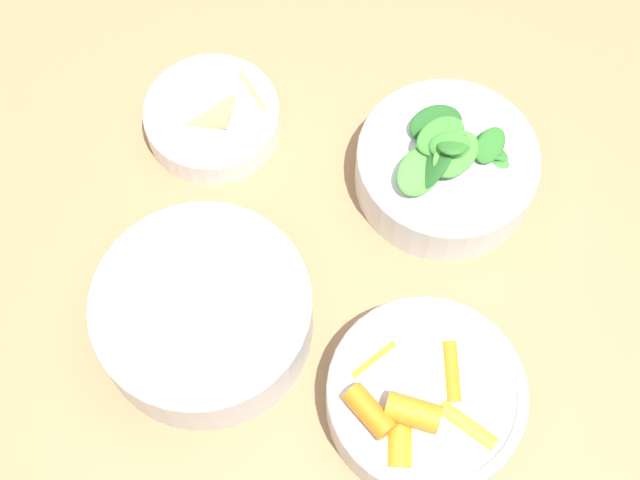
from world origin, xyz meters
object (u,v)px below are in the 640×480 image
Objects in this scene: bowl_greens at (447,166)px; bowl_cookies at (212,117)px; bowl_carrots at (424,398)px; bowl_beans_hotdog at (204,314)px.

bowl_greens is 0.23m from bowl_cookies.
bowl_carrots is 0.20m from bowl_beans_hotdog.
bowl_greens reaches higher than bowl_carrots.
bowl_carrots is 0.88× the size of bowl_beans_hotdog.
bowl_beans_hotdog is (0.20, -0.02, 0.00)m from bowl_carrots.
bowl_carrots is 1.25× the size of bowl_cookies.
bowl_cookies is (0.06, -0.20, -0.01)m from bowl_beans_hotdog.
bowl_carrots is at bearing 172.92° from bowl_beans_hotdog.
bowl_greens is 0.26m from bowl_beans_hotdog.
bowl_cookies is at bearing -1.18° from bowl_greens.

